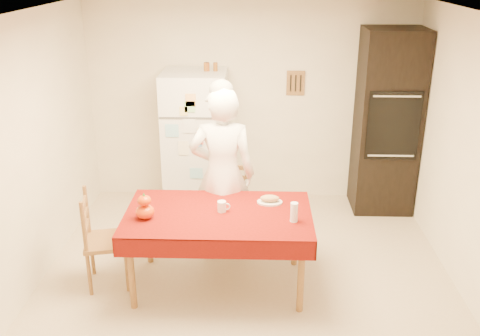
{
  "coord_description": "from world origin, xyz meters",
  "views": [
    {
      "loc": [
        0.08,
        -4.23,
        2.93
      ],
      "look_at": [
        -0.06,
        0.2,
        1.18
      ],
      "focal_mm": 40.0,
      "sensor_mm": 36.0,
      "label": 1
    }
  ],
  "objects_px": {
    "dining_table": "(218,220)",
    "bread_plate": "(270,202)",
    "chair_far": "(228,199)",
    "pumpkin_lower": "(145,212)",
    "refrigerator": "(196,142)",
    "chair_left": "(99,236)",
    "seated_woman": "(222,175)",
    "wine_glass": "(294,212)",
    "coffee_mug": "(222,206)",
    "oven_cabinet": "(387,122)"
  },
  "relations": [
    {
      "from": "chair_far",
      "to": "pumpkin_lower",
      "type": "relative_size",
      "value": 5.63
    },
    {
      "from": "chair_left",
      "to": "coffee_mug",
      "type": "relative_size",
      "value": 9.5
    },
    {
      "from": "bread_plate",
      "to": "refrigerator",
      "type": "bearing_deg",
      "value": 119.57
    },
    {
      "from": "oven_cabinet",
      "to": "pumpkin_lower",
      "type": "bearing_deg",
      "value": -142.85
    },
    {
      "from": "seated_woman",
      "to": "wine_glass",
      "type": "xyz_separation_m",
      "value": [
        0.67,
        -0.7,
        -0.05
      ]
    },
    {
      "from": "refrigerator",
      "to": "dining_table",
      "type": "distance_m",
      "value": 1.8
    },
    {
      "from": "dining_table",
      "to": "seated_woman",
      "type": "relative_size",
      "value": 0.94
    },
    {
      "from": "seated_woman",
      "to": "wine_glass",
      "type": "relative_size",
      "value": 10.28
    },
    {
      "from": "wine_glass",
      "to": "seated_woman",
      "type": "bearing_deg",
      "value": 133.69
    },
    {
      "from": "seated_woman",
      "to": "chair_left",
      "type": "bearing_deg",
      "value": 27.25
    },
    {
      "from": "refrigerator",
      "to": "chair_far",
      "type": "height_order",
      "value": "refrigerator"
    },
    {
      "from": "dining_table",
      "to": "chair_left",
      "type": "xyz_separation_m",
      "value": [
        -1.12,
        -0.01,
        -0.18
      ]
    },
    {
      "from": "dining_table",
      "to": "bread_plate",
      "type": "height_order",
      "value": "bread_plate"
    },
    {
      "from": "refrigerator",
      "to": "chair_far",
      "type": "bearing_deg",
      "value": -64.26
    },
    {
      "from": "dining_table",
      "to": "coffee_mug",
      "type": "relative_size",
      "value": 17.0
    },
    {
      "from": "seated_woman",
      "to": "bread_plate",
      "type": "xyz_separation_m",
      "value": [
        0.47,
        -0.34,
        -0.13
      ]
    },
    {
      "from": "refrigerator",
      "to": "wine_glass",
      "type": "bearing_deg",
      "value": -60.5
    },
    {
      "from": "wine_glass",
      "to": "chair_left",
      "type": "bearing_deg",
      "value": 175.85
    },
    {
      "from": "dining_table",
      "to": "bread_plate",
      "type": "xyz_separation_m",
      "value": [
        0.47,
        0.22,
        0.08
      ]
    },
    {
      "from": "wine_glass",
      "to": "dining_table",
      "type": "bearing_deg",
      "value": 168.26
    },
    {
      "from": "oven_cabinet",
      "to": "seated_woman",
      "type": "height_order",
      "value": "oven_cabinet"
    },
    {
      "from": "wine_glass",
      "to": "refrigerator",
      "type": "bearing_deg",
      "value": 119.5
    },
    {
      "from": "oven_cabinet",
      "to": "wine_glass",
      "type": "height_order",
      "value": "oven_cabinet"
    },
    {
      "from": "pumpkin_lower",
      "to": "refrigerator",
      "type": "bearing_deg",
      "value": 82.33
    },
    {
      "from": "chair_left",
      "to": "bread_plate",
      "type": "distance_m",
      "value": 1.63
    },
    {
      "from": "chair_far",
      "to": "wine_glass",
      "type": "height_order",
      "value": "chair_far"
    },
    {
      "from": "seated_woman",
      "to": "bread_plate",
      "type": "distance_m",
      "value": 0.59
    },
    {
      "from": "chair_far",
      "to": "wine_glass",
      "type": "bearing_deg",
      "value": -48.84
    },
    {
      "from": "chair_far",
      "to": "bread_plate",
      "type": "height_order",
      "value": "chair_far"
    },
    {
      "from": "chair_far",
      "to": "chair_left",
      "type": "relative_size",
      "value": 1.0
    },
    {
      "from": "chair_far",
      "to": "bread_plate",
      "type": "relative_size",
      "value": 3.96
    },
    {
      "from": "oven_cabinet",
      "to": "seated_woman",
      "type": "xyz_separation_m",
      "value": [
        -1.88,
        -1.23,
        -0.2
      ]
    },
    {
      "from": "oven_cabinet",
      "to": "bread_plate",
      "type": "bearing_deg",
      "value": -132.08
    },
    {
      "from": "pumpkin_lower",
      "to": "wine_glass",
      "type": "distance_m",
      "value": 1.32
    },
    {
      "from": "dining_table",
      "to": "pumpkin_lower",
      "type": "distance_m",
      "value": 0.67
    },
    {
      "from": "oven_cabinet",
      "to": "dining_table",
      "type": "xyz_separation_m",
      "value": [
        -1.89,
        -1.79,
        -0.41
      ]
    },
    {
      "from": "coffee_mug",
      "to": "wine_glass",
      "type": "distance_m",
      "value": 0.67
    },
    {
      "from": "chair_far",
      "to": "bread_plate",
      "type": "bearing_deg",
      "value": -46.91
    },
    {
      "from": "coffee_mug",
      "to": "refrigerator",
      "type": "bearing_deg",
      "value": 103.81
    },
    {
      "from": "refrigerator",
      "to": "chair_left",
      "type": "height_order",
      "value": "refrigerator"
    },
    {
      "from": "refrigerator",
      "to": "chair_left",
      "type": "distance_m",
      "value": 1.93
    },
    {
      "from": "oven_cabinet",
      "to": "seated_woman",
      "type": "relative_size",
      "value": 1.22
    },
    {
      "from": "coffee_mug",
      "to": "wine_glass",
      "type": "relative_size",
      "value": 0.57
    },
    {
      "from": "chair_left",
      "to": "coffee_mug",
      "type": "bearing_deg",
      "value": -100.24
    },
    {
      "from": "dining_table",
      "to": "wine_glass",
      "type": "distance_m",
      "value": 0.71
    },
    {
      "from": "bread_plate",
      "to": "chair_far",
      "type": "bearing_deg",
      "value": 124.63
    },
    {
      "from": "refrigerator",
      "to": "pumpkin_lower",
      "type": "xyz_separation_m",
      "value": [
        -0.25,
        -1.87,
        -0.03
      ]
    },
    {
      "from": "pumpkin_lower",
      "to": "oven_cabinet",
      "type": "bearing_deg",
      "value": 37.15
    },
    {
      "from": "wine_glass",
      "to": "coffee_mug",
      "type": "bearing_deg",
      "value": 165.05
    },
    {
      "from": "oven_cabinet",
      "to": "pumpkin_lower",
      "type": "xyz_separation_m",
      "value": [
        -2.53,
        -1.92,
        -0.28
      ]
    }
  ]
}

